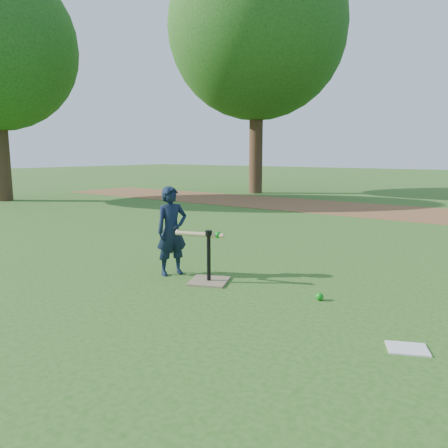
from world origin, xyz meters
The scene contains 8 objects.
ground centered at (0.00, 0.00, 0.00)m, with size 80.00×80.00×0.00m, color #285116.
dirt_strip centered at (0.00, 7.50, 0.01)m, with size 24.00×3.00×0.01m, color brown.
child centered at (-0.82, -0.14, 0.55)m, with size 0.40×0.26×1.10m, color black.
wiffle_ball_ground centered at (1.06, 0.03, 0.04)m, with size 0.08×0.08×0.08m, color #0C8614.
clipboard centered at (2.08, -0.63, 0.01)m, with size 0.30×0.23×0.01m, color silver.
batting_tee centered at (-0.25, -0.14, 0.11)m, with size 0.56×0.56×0.61m.
swing_action centered at (-0.36, -0.15, 0.56)m, with size 0.63×0.22×0.08m.
tree_left centered at (-6.00, 10.00, 5.87)m, with size 6.40×6.40×9.08m.
Camera 1 is at (2.81, -4.01, 1.49)m, focal length 35.00 mm.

